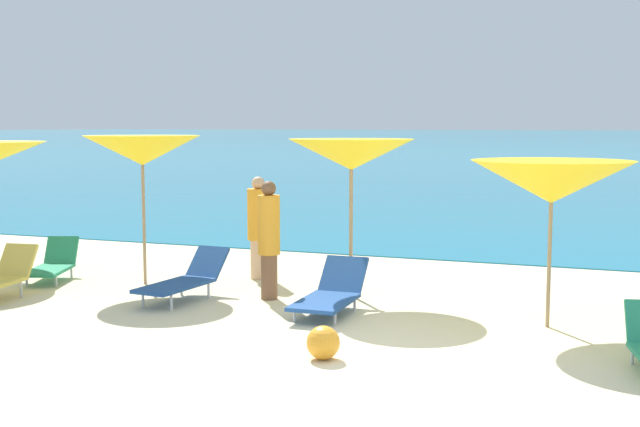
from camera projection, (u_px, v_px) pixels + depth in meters
The scene contains 11 objects.
ground_plane at pixel (510, 244), 17.83m from camera, with size 50.00×100.00×0.30m, color beige.
ocean_water at pixel (620, 135), 218.98m from camera, with size 650.00×440.00×0.02m, color teal.
umbrella_1 at pixel (142, 151), 12.42m from camera, with size 1.91×1.91×2.30m.
umbrella_2 at pixel (351, 155), 11.51m from camera, with size 1.81×1.81×2.26m.
umbrella_3 at pixel (552, 182), 9.72m from camera, with size 2.07×2.07×2.03m.
lounge_chair_3 at pixel (53, 264), 12.91m from camera, with size 0.92×1.39×0.63m.
lounge_chair_5 at pixel (331, 293), 10.64m from camera, with size 0.66×1.61×0.64m.
lounge_chair_6 at pixel (185, 279), 11.43m from camera, with size 0.70×1.68×0.66m.
beachgoer_0 at pixel (258, 225), 12.97m from camera, with size 0.35×0.35×1.64m.
beachgoer_3 at pixel (269, 237), 11.42m from camera, with size 0.31×0.31×1.68m.
beach_ball at pixel (323, 343), 8.52m from camera, with size 0.36×0.36×0.36m, color orange.
Camera 1 is at (2.35, -7.99, 2.45)m, focal length 45.61 mm.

